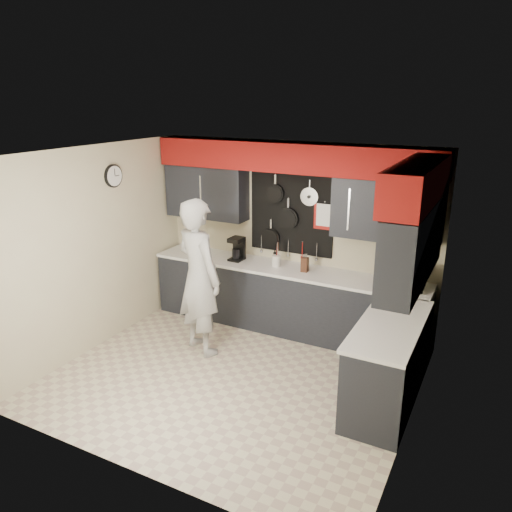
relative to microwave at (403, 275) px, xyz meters
The scene contains 10 objects.
ground 2.39m from the microwave, 137.14° to the right, with size 4.00×4.00×0.00m, color #C1B896.
back_wall_assembly 1.83m from the microwave, behind, with size 4.00×0.36×2.60m.
right_wall_assembly 1.51m from the microwave, 76.65° to the right, with size 0.36×3.50×2.60m.
left_wall_assembly 3.85m from the microwave, 157.98° to the right, with size 0.05×3.50×2.60m.
base_cabinets 1.28m from the microwave, 163.16° to the right, with size 3.95×2.20×0.92m.
microwave is the anchor object (origin of this frame).
knife_block 1.28m from the microwave, behind, with size 0.09×0.09×0.20m, color #321E0F.
utensil_crock 1.71m from the microwave, behind, with size 0.12×0.12×0.15m, color silver.
coffee_maker 2.32m from the microwave, behind, with size 0.19×0.23×0.33m.
person 2.52m from the microwave, 155.07° to the right, with size 0.73×0.48×2.01m, color #ACABA9.
Camera 1 is at (2.60, -4.46, 3.19)m, focal length 35.00 mm.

